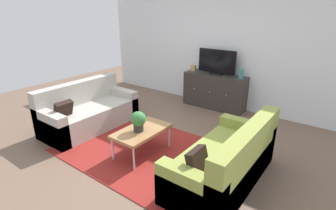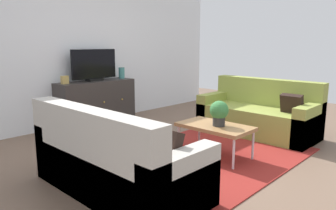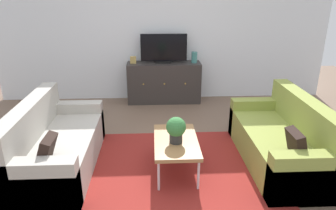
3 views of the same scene
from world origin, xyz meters
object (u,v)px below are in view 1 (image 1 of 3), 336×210
couch_left_side (87,112)px  tv_console (214,91)px  couch_right_side (228,164)px  potted_plant (138,120)px  flat_screen_tv (217,62)px  coffee_table (142,132)px  mantel_clock (193,68)px  glass_vase (241,74)px

couch_left_side → tv_console: (1.44, 2.37, 0.10)m
couch_right_side → tv_console: 2.77m
potted_plant → tv_console: tv_console is taller
flat_screen_tv → potted_plant: bearing=-89.0°
coffee_table → mantel_clock: (-0.63, 2.49, 0.45)m
coffee_table → tv_console: size_ratio=0.65×
couch_right_side → mantel_clock: size_ratio=13.61×
flat_screen_tv → couch_left_side: bearing=-121.1°
coffee_table → tv_console: (-0.05, 2.49, 0.01)m
couch_right_side → coffee_table: couch_right_side is taller
potted_plant → tv_console: size_ratio=0.22×
couch_left_side → coffee_table: couch_left_side is taller
couch_left_side → potted_plant: 1.52m
tv_console → glass_vase: bearing=0.0°
couch_left_side → coffee_table: 1.50m
coffee_table → tv_console: tv_console is taller
tv_console → glass_vase: (0.58, 0.00, 0.49)m
couch_right_side → glass_vase: 2.59m
couch_right_side → flat_screen_tv: size_ratio=2.04×
couch_left_side → couch_right_side: (2.87, 0.00, 0.00)m
coffee_table → glass_vase: glass_vase is taller
couch_right_side → mantel_clock: 3.15m
tv_console → flat_screen_tv: size_ratio=1.61×
couch_left_side → tv_console: couch_left_side is taller
flat_screen_tv → mantel_clock: flat_screen_tv is taller
tv_console → mantel_clock: 0.73m
tv_console → glass_vase: 0.75m
coffee_table → potted_plant: size_ratio=2.91×
couch_right_side → glass_vase: glass_vase is taller
couch_left_side → couch_right_side: same height
couch_right_side → flat_screen_tv: flat_screen_tv is taller
coffee_table → mantel_clock: bearing=104.1°
mantel_clock → potted_plant: bearing=-76.3°
couch_right_side → potted_plant: bearing=-172.9°
tv_console → flat_screen_tv: bearing=90.0°
couch_left_side → glass_vase: bearing=49.6°
flat_screen_tv → glass_vase: bearing=-2.0°
mantel_clock → glass_vase: bearing=0.0°
couch_left_side → mantel_clock: size_ratio=13.61×
tv_console → flat_screen_tv: 0.65m
potted_plant → mantel_clock: mantel_clock is taller
coffee_table → couch_right_side: bearing=4.7°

